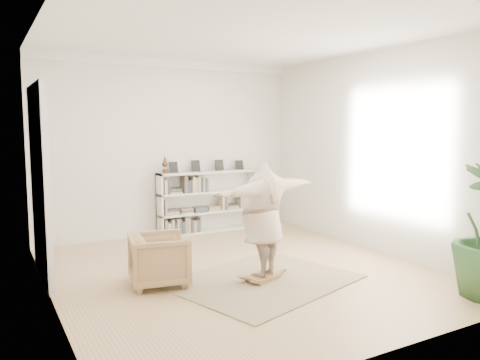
{
  "coord_description": "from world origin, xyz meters",
  "views": [
    {
      "loc": [
        -3.47,
        -6.16,
        2.23
      ],
      "look_at": [
        0.2,
        0.4,
        1.38
      ],
      "focal_mm": 35.0,
      "sensor_mm": 36.0,
      "label": 1
    }
  ],
  "objects_px": {
    "rocker_board": "(263,276)",
    "person": "(263,217)",
    "armchair": "(159,259)",
    "bookshelf": "(207,202)"
  },
  "relations": [
    {
      "from": "bookshelf",
      "to": "person",
      "type": "bearing_deg",
      "value": -101.8
    },
    {
      "from": "bookshelf",
      "to": "rocker_board",
      "type": "relative_size",
      "value": 3.72
    },
    {
      "from": "armchair",
      "to": "person",
      "type": "xyz_separation_m",
      "value": [
        1.36,
        -0.58,
        0.59
      ]
    },
    {
      "from": "armchair",
      "to": "rocker_board",
      "type": "distance_m",
      "value": 1.51
    },
    {
      "from": "bookshelf",
      "to": "rocker_board",
      "type": "bearing_deg",
      "value": -101.8
    },
    {
      "from": "rocker_board",
      "to": "person",
      "type": "distance_m",
      "value": 0.88
    },
    {
      "from": "armchair",
      "to": "rocker_board",
      "type": "bearing_deg",
      "value": -102.45
    },
    {
      "from": "armchair",
      "to": "person",
      "type": "distance_m",
      "value": 1.59
    },
    {
      "from": "bookshelf",
      "to": "armchair",
      "type": "relative_size",
      "value": 2.72
    },
    {
      "from": "bookshelf",
      "to": "person",
      "type": "xyz_separation_m",
      "value": [
        -0.7,
        -3.37,
        0.32
      ]
    }
  ]
}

